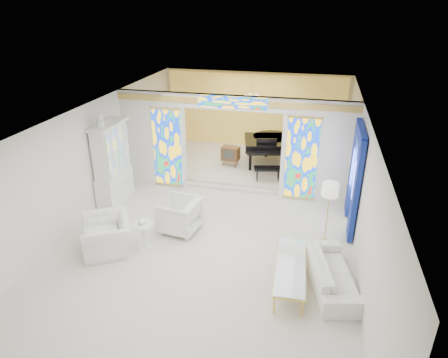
% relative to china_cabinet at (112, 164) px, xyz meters
% --- Properties ---
extents(floor, '(12.00, 12.00, 0.00)m').
position_rel_china_cabinet_xyz_m(floor, '(3.22, -0.60, -1.17)').
color(floor, beige).
rests_on(floor, ground).
extents(ceiling, '(7.00, 12.00, 0.02)m').
position_rel_china_cabinet_xyz_m(ceiling, '(3.22, -0.60, 1.83)').
color(ceiling, white).
rests_on(ceiling, wall_back).
extents(wall_back, '(7.00, 0.02, 3.00)m').
position_rel_china_cabinet_xyz_m(wall_back, '(3.22, 5.40, 0.33)').
color(wall_back, silver).
rests_on(wall_back, floor).
extents(wall_left, '(0.02, 12.00, 3.00)m').
position_rel_china_cabinet_xyz_m(wall_left, '(-0.28, -0.60, 0.33)').
color(wall_left, silver).
rests_on(wall_left, floor).
extents(wall_right, '(0.02, 12.00, 3.00)m').
position_rel_china_cabinet_xyz_m(wall_right, '(6.72, -0.60, 0.33)').
color(wall_right, silver).
rests_on(wall_right, floor).
extents(partition_wall, '(7.00, 0.22, 3.00)m').
position_rel_china_cabinet_xyz_m(partition_wall, '(3.22, 1.40, 0.48)').
color(partition_wall, silver).
rests_on(partition_wall, floor).
extents(stained_glass_left, '(0.90, 0.04, 2.40)m').
position_rel_china_cabinet_xyz_m(stained_glass_left, '(1.19, 1.29, 0.13)').
color(stained_glass_left, gold).
rests_on(stained_glass_left, partition_wall).
extents(stained_glass_right, '(0.90, 0.04, 2.40)m').
position_rel_china_cabinet_xyz_m(stained_glass_right, '(5.25, 1.29, 0.13)').
color(stained_glass_right, gold).
rests_on(stained_glass_right, partition_wall).
extents(stained_glass_transom, '(2.00, 0.04, 0.34)m').
position_rel_china_cabinet_xyz_m(stained_glass_transom, '(3.22, 1.29, 1.65)').
color(stained_glass_transom, gold).
rests_on(stained_glass_transom, partition_wall).
extents(alcove_platform, '(6.80, 3.80, 0.18)m').
position_rel_china_cabinet_xyz_m(alcove_platform, '(3.22, 3.50, -1.08)').
color(alcove_platform, beige).
rests_on(alcove_platform, floor).
extents(gold_curtain_back, '(6.70, 0.10, 2.90)m').
position_rel_china_cabinet_xyz_m(gold_curtain_back, '(3.22, 5.28, 0.33)').
color(gold_curtain_back, '#F7CB56').
rests_on(gold_curtain_back, wall_back).
extents(chandelier, '(0.48, 0.48, 0.30)m').
position_rel_china_cabinet_xyz_m(chandelier, '(3.42, 3.40, 1.38)').
color(chandelier, gold).
rests_on(chandelier, ceiling).
extents(blue_drapes, '(0.14, 1.85, 2.65)m').
position_rel_china_cabinet_xyz_m(blue_drapes, '(6.62, 0.10, 0.41)').
color(blue_drapes, navy).
rests_on(blue_drapes, wall_right).
extents(china_cabinet, '(0.56, 1.46, 2.72)m').
position_rel_china_cabinet_xyz_m(china_cabinet, '(0.00, 0.00, 0.00)').
color(china_cabinet, white).
rests_on(china_cabinet, floor).
extents(armchair_left, '(1.56, 1.61, 0.80)m').
position_rel_china_cabinet_xyz_m(armchair_left, '(1.00, -2.36, -0.77)').
color(armchair_left, white).
rests_on(armchair_left, floor).
extents(armchair_right, '(1.09, 1.07, 0.88)m').
position_rel_china_cabinet_xyz_m(armchair_right, '(2.38, -1.15, -0.73)').
color(armchair_right, white).
rests_on(armchair_right, floor).
extents(sofa, '(1.27, 2.24, 0.61)m').
position_rel_china_cabinet_xyz_m(sofa, '(6.17, -2.47, -0.86)').
color(sofa, silver).
rests_on(sofa, floor).
extents(side_table, '(0.68, 0.68, 0.65)m').
position_rel_china_cabinet_xyz_m(side_table, '(1.80, -2.08, -0.74)').
color(side_table, white).
rests_on(side_table, floor).
extents(vase, '(0.27, 0.27, 0.21)m').
position_rel_china_cabinet_xyz_m(vase, '(1.80, -2.08, -0.41)').
color(vase, silver).
rests_on(vase, side_table).
extents(coffee_table, '(0.72, 2.06, 0.45)m').
position_rel_china_cabinet_xyz_m(coffee_table, '(5.32, -2.61, -0.75)').
color(coffee_table, white).
rests_on(coffee_table, floor).
extents(floor_lamp, '(0.42, 0.42, 1.60)m').
position_rel_china_cabinet_xyz_m(floor_lamp, '(6.02, -0.86, 0.20)').
color(floor_lamp, gold).
rests_on(floor_lamp, floor).
extents(grand_piano, '(1.89, 2.91, 1.07)m').
position_rel_china_cabinet_xyz_m(grand_piano, '(4.01, 3.66, -0.26)').
color(grand_piano, black).
rests_on(grand_piano, alcove_platform).
extents(tv_console, '(0.63, 0.47, 0.68)m').
position_rel_china_cabinet_xyz_m(tv_console, '(2.79, 3.02, -0.55)').
color(tv_console, brown).
rests_on(tv_console, alcove_platform).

